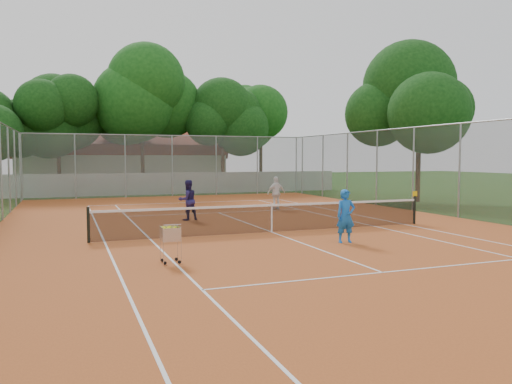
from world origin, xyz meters
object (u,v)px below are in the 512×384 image
object	(u,v)px
player_far_right	(276,193)
ball_hopper	(171,243)
player_far_left	(188,200)
tennis_net	(272,218)
clubhouse	(122,162)
player_near	(346,216)

from	to	relation	value
player_far_right	ball_hopper	bearing A→B (deg)	51.82
player_far_left	player_far_right	distance (m)	5.64
tennis_net	clubhouse	bearing A→B (deg)	93.95
clubhouse	ball_hopper	world-z (taller)	clubhouse
clubhouse	player_near	xyz separation A→B (m)	(3.27, -31.71, -1.38)
clubhouse	ball_hopper	xyz separation A→B (m)	(-2.20, -32.74, -1.70)
player_near	player_far_right	bearing A→B (deg)	86.75
player_near	player_far_right	distance (m)	9.68
clubhouse	player_far_left	xyz separation A→B (m)	(0.07, -24.78, -1.36)
player_near	player_far_left	distance (m)	7.63
player_far_left	ball_hopper	world-z (taller)	player_far_left
tennis_net	clubhouse	xyz separation A→B (m)	(-2.00, 29.00, 1.69)
clubhouse	ball_hopper	size ratio (longest dim) A/B	16.99
tennis_net	player_far_left	size ratio (longest dim) A/B	7.24
player_near	ball_hopper	distance (m)	5.58
player_far_right	ball_hopper	world-z (taller)	player_far_right
clubhouse	player_near	distance (m)	31.90
clubhouse	player_far_left	size ratio (longest dim) A/B	10.00
ball_hopper	clubhouse	bearing A→B (deg)	104.13
clubhouse	ball_hopper	distance (m)	32.85
player_far_left	tennis_net	bearing A→B (deg)	99.49
player_far_right	clubhouse	bearing A→B (deg)	-80.66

